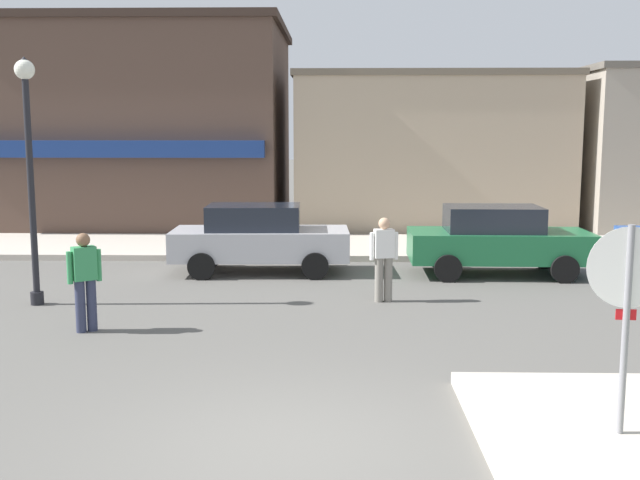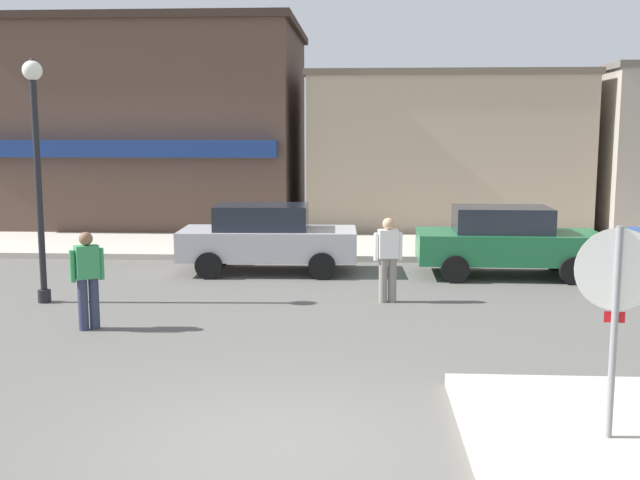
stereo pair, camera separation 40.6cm
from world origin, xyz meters
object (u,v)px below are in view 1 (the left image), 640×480
Objects in this scene: lamp_post at (29,145)px; pedestrian_crossing_far at (85,279)px; pedestrian_crossing_near at (384,257)px; stop_sign at (627,302)px; parked_car_nearest at (259,238)px; parked_car_second at (497,239)px.

lamp_post reaches higher than pedestrian_crossing_far.
lamp_post is at bearing -176.50° from pedestrian_crossing_near.
pedestrian_crossing_near is (-2.01, 6.60, -0.65)m from stop_sign.
stop_sign is 10.63m from lamp_post.
pedestrian_crossing_near is (2.67, -2.91, 0.06)m from parked_car_nearest.
lamp_post is 2.82× the size of pedestrian_crossing_far.
stop_sign is 8.21m from pedestrian_crossing_far.
stop_sign is 9.38m from parked_car_second.
pedestrian_crossing_near reaches higher than parked_car_nearest.
parked_car_nearest is 2.52× the size of pedestrian_crossing_far.
stop_sign reaches higher than pedestrian_crossing_far.
lamp_post is 1.12× the size of parked_car_nearest.
parked_car_second is at bearing 33.19° from pedestrian_crossing_far.
parked_car_nearest is 3.95m from pedestrian_crossing_near.
parked_car_second is at bearing -1.95° from parked_car_nearest.
stop_sign is 1.43× the size of pedestrian_crossing_far.
parked_car_second is 2.50× the size of pedestrian_crossing_far.
parked_car_nearest is at bearing 40.85° from lamp_post.
parked_car_second is 3.85m from pedestrian_crossing_near.
lamp_post is 5.50m from parked_car_nearest.
pedestrian_crossing_far reaches higher than parked_car_second.
lamp_post reaches higher than pedestrian_crossing_near.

